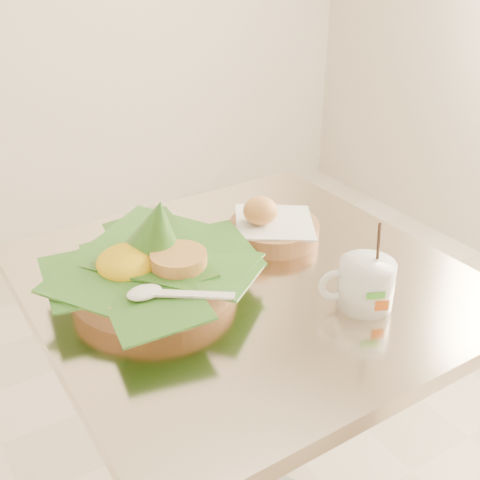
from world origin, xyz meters
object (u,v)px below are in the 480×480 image
cafe_table (247,376)px  rice_basket (152,263)px  bread_basket (272,227)px  coffee_mug (365,283)px

cafe_table → rice_basket: (-0.15, 0.06, 0.27)m
bread_basket → coffee_mug: coffee_mug is taller
cafe_table → bread_basket: 0.29m
rice_basket → coffee_mug: size_ratio=2.27×
rice_basket → bread_basket: 0.27m
coffee_mug → rice_basket: bearing=139.5°
cafe_table → coffee_mug: (0.11, -0.17, 0.26)m
rice_basket → cafe_table: bearing=-20.9°
coffee_mug → cafe_table: bearing=123.7°
rice_basket → bread_basket: size_ratio=1.73×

